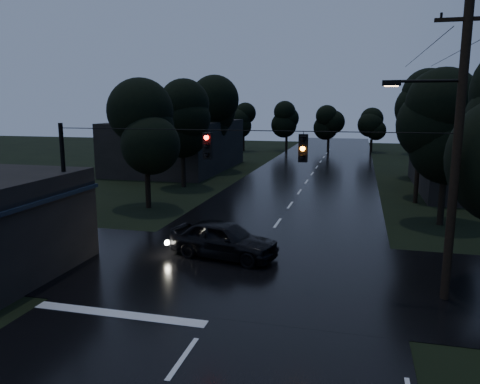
% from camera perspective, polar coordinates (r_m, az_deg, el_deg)
% --- Properties ---
extents(main_road, '(12.00, 120.00, 0.02)m').
position_cam_1_polar(main_road, '(36.69, 7.26, -0.02)').
color(main_road, black).
rests_on(main_road, ground).
extents(cross_street, '(60.00, 9.00, 0.02)m').
position_cam_1_polar(cross_street, '(19.53, 0.56, -9.56)').
color(cross_street, black).
rests_on(cross_street, ground).
extents(building_far_left, '(10.00, 16.00, 5.00)m').
position_cam_1_polar(building_far_left, '(49.52, -7.54, 5.66)').
color(building_far_left, black).
rests_on(building_far_left, ground).
extents(utility_pole_main, '(3.50, 0.30, 10.00)m').
position_cam_1_polar(utility_pole_main, '(17.15, 24.63, 4.70)').
color(utility_pole_main, black).
rests_on(utility_pole_main, ground).
extents(utility_pole_far, '(2.00, 0.30, 7.50)m').
position_cam_1_polar(utility_pole_far, '(34.16, 20.99, 5.14)').
color(utility_pole_far, black).
rests_on(utility_pole_far, ground).
extents(anchor_pole_left, '(0.18, 0.18, 6.00)m').
position_cam_1_polar(anchor_pole_left, '(20.90, -20.52, -0.36)').
color(anchor_pole_left, black).
rests_on(anchor_pole_left, ground).
extents(span_signals, '(15.00, 0.37, 1.12)m').
position_cam_1_polar(span_signals, '(17.28, 1.60, 5.65)').
color(span_signals, black).
rests_on(span_signals, ground).
extents(tree_left_a, '(3.92, 3.92, 8.26)m').
position_cam_1_polar(tree_left_a, '(30.88, -11.43, 7.66)').
color(tree_left_a, black).
rests_on(tree_left_a, ground).
extents(tree_left_b, '(4.20, 4.20, 8.85)m').
position_cam_1_polar(tree_left_b, '(38.44, -7.06, 8.90)').
color(tree_left_b, black).
rests_on(tree_left_b, ground).
extents(tree_left_c, '(4.48, 4.48, 9.44)m').
position_cam_1_polar(tree_left_c, '(48.06, -3.37, 9.75)').
color(tree_left_c, black).
rests_on(tree_left_c, ground).
extents(tree_right_a, '(4.20, 4.20, 8.85)m').
position_cam_1_polar(tree_right_a, '(28.21, 24.00, 7.45)').
color(tree_right_a, black).
rests_on(tree_right_a, ground).
extents(tree_right_b, '(4.48, 4.48, 9.44)m').
position_cam_1_polar(tree_right_b, '(36.20, 22.92, 8.64)').
color(tree_right_b, black).
rests_on(tree_right_b, ground).
extents(tree_right_c, '(4.76, 4.76, 10.03)m').
position_cam_1_polar(tree_right_c, '(46.18, 21.90, 9.44)').
color(tree_right_c, black).
rests_on(tree_right_c, ground).
extents(car, '(5.23, 2.95, 1.68)m').
position_cam_1_polar(car, '(20.92, -1.99, -5.76)').
color(car, black).
rests_on(car, ground).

